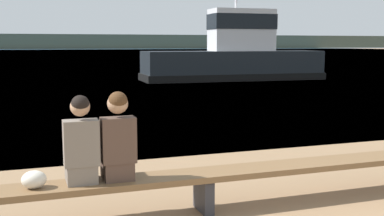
{
  "coord_description": "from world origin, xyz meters",
  "views": [
    {
      "loc": [
        -3.12,
        -2.24,
        2.01
      ],
      "look_at": [
        -0.26,
        5.99,
        0.83
      ],
      "focal_mm": 45.0,
      "sensor_mm": 36.0,
      "label": 1
    }
  ],
  "objects_px": {
    "bench_main": "(204,179)",
    "person_left": "(81,145)",
    "tugboat_red": "(235,58)",
    "shopping_bag": "(34,180)",
    "person_right": "(118,140)"
  },
  "relations": [
    {
      "from": "person_left",
      "to": "shopping_bag",
      "type": "height_order",
      "value": "person_left"
    },
    {
      "from": "person_left",
      "to": "shopping_bag",
      "type": "bearing_deg",
      "value": -175.95
    },
    {
      "from": "bench_main",
      "to": "person_right",
      "type": "relative_size",
      "value": 7.39
    },
    {
      "from": "shopping_bag",
      "to": "tugboat_red",
      "type": "xyz_separation_m",
      "value": [
        10.97,
        19.25,
        0.64
      ]
    },
    {
      "from": "person_right",
      "to": "person_left",
      "type": "bearing_deg",
      "value": 179.66
    },
    {
      "from": "person_right",
      "to": "tugboat_red",
      "type": "xyz_separation_m",
      "value": [
        10.07,
        19.21,
        0.28
      ]
    },
    {
      "from": "bench_main",
      "to": "shopping_bag",
      "type": "relative_size",
      "value": 28.59
    },
    {
      "from": "person_left",
      "to": "tugboat_red",
      "type": "bearing_deg",
      "value": 61.4
    },
    {
      "from": "bench_main",
      "to": "tugboat_red",
      "type": "xyz_separation_m",
      "value": [
        9.05,
        19.22,
        0.82
      ]
    },
    {
      "from": "person_left",
      "to": "tugboat_red",
      "type": "distance_m",
      "value": 21.88
    },
    {
      "from": "bench_main",
      "to": "person_left",
      "type": "height_order",
      "value": "person_left"
    },
    {
      "from": "bench_main",
      "to": "person_right",
      "type": "bearing_deg",
      "value": 179.33
    },
    {
      "from": "shopping_bag",
      "to": "person_right",
      "type": "bearing_deg",
      "value": 2.09
    },
    {
      "from": "shopping_bag",
      "to": "tugboat_red",
      "type": "height_order",
      "value": "tugboat_red"
    },
    {
      "from": "person_left",
      "to": "person_right",
      "type": "bearing_deg",
      "value": -0.34
    }
  ]
}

